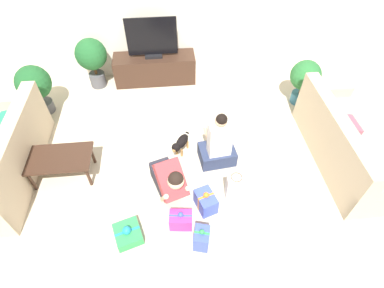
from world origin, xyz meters
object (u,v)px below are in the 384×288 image
object	(u,v)px
person_kneeling	(169,179)
gift_box_a	(206,201)
tv_console	(155,69)
person_sitting	(218,146)
potted_plant_back_left	(92,57)
sofa_right	(344,144)
tv	(152,40)
gift_box_d	(202,238)
potted_plant_corner_left	(35,85)
gift_bag_a	(235,187)
potted_plant_corner_right	(305,78)
dog	(181,143)
gift_box_b	(128,234)
coffee_table	(59,160)
sofa_left	(5,159)
gift_box_c	(181,220)

from	to	relation	value
person_kneeling	gift_box_a	world-z (taller)	person_kneeling
tv_console	gift_box_a	xyz separation A→B (m)	(0.61, -2.97, -0.13)
person_sitting	potted_plant_back_left	bearing A→B (deg)	-52.96
tv_console	sofa_right	bearing A→B (deg)	-40.27
tv	person_kneeling	world-z (taller)	tv
person_kneeling	gift_box_d	bearing A→B (deg)	-83.96
potted_plant_corner_left	gift_bag_a	bearing A→B (deg)	-35.14
potted_plant_corner_right	gift_bag_a	world-z (taller)	potted_plant_corner_right
potted_plant_corner_left	dog	world-z (taller)	potted_plant_corner_left
tv	gift_box_a	bearing A→B (deg)	-78.47
gift_box_a	gift_bag_a	size ratio (longest dim) A/B	0.84
potted_plant_back_left	gift_box_a	size ratio (longest dim) A/B	2.59
sofa_right	gift_box_a	distance (m)	2.24
tv_console	gift_box_d	distance (m)	3.51
sofa_right	person_kneeling	xyz separation A→B (m)	(-2.60, -0.40, 0.04)
tv	gift_box_b	size ratio (longest dim) A/B	2.16
gift_box_d	gift_box_b	bearing A→B (deg)	168.57
sofa_right	potted_plant_back_left	bearing A→B (deg)	59.52
gift_box_d	potted_plant_corner_right	bearing A→B (deg)	50.45
gift_bag_a	tv	bearing A→B (deg)	109.63
person_sitting	sofa_right	bearing A→B (deg)	169.59
potted_plant_corner_left	potted_plant_corner_right	xyz separation A→B (m)	(4.57, -0.20, -0.03)
coffee_table	potted_plant_corner_right	bearing A→B (deg)	18.30
potted_plant_corner_right	person_sitting	size ratio (longest dim) A/B	0.86
tv	potted_plant_back_left	distance (m)	1.15
sofa_left	person_kneeling	bearing A→B (deg)	75.25
gift_box_c	tv_console	bearing A→B (deg)	94.62
sofa_left	gift_box_d	size ratio (longest dim) A/B	6.15
gift_box_a	person_kneeling	bearing A→B (deg)	151.50
sofa_right	tv_console	bearing A→B (deg)	49.73
coffee_table	person_kneeling	world-z (taller)	person_kneeling
potted_plant_corner_right	dog	world-z (taller)	potted_plant_corner_right
potted_plant_corner_left	potted_plant_back_left	bearing A→B (deg)	38.11
dog	gift_box_b	size ratio (longest dim) A/B	0.99
gift_box_a	gift_box_d	xyz separation A→B (m)	(-0.12, -0.51, 0.01)
gift_box_b	gift_box_c	world-z (taller)	gift_box_c
tv_console	gift_box_d	world-z (taller)	tv_console
tv	gift_box_c	size ratio (longest dim) A/B	2.95
potted_plant_corner_right	gift_bag_a	size ratio (longest dim) A/B	1.88
gift_bag_a	potted_plant_back_left	bearing A→B (deg)	127.38
coffee_table	tv_console	bearing A→B (deg)	58.78
potted_plant_corner_right	gift_box_d	world-z (taller)	potted_plant_corner_right
sofa_right	potted_plant_corner_left	distance (m)	4.99
tv_console	person_kneeling	xyz separation A→B (m)	(0.14, -2.72, 0.08)
gift_box_b	gift_box_d	size ratio (longest dim) A/B	1.24
person_sitting	tv	bearing A→B (deg)	-74.09
person_kneeling	dog	distance (m)	0.78
tv	gift_box_c	world-z (taller)	tv
dog	sofa_right	bearing A→B (deg)	24.84
sofa_left	gift_bag_a	distance (m)	3.23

